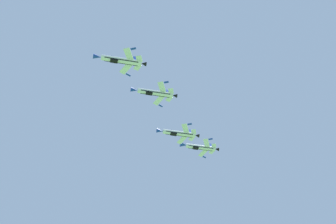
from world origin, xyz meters
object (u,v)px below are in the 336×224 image
(fighter_jet_right_wing, at_px, (178,133))
(fighter_jet_lead, at_px, (120,60))
(fighter_jet_left_wing, at_px, (154,93))
(fighter_jet_left_outer, at_px, (200,147))

(fighter_jet_right_wing, bearing_deg, fighter_jet_lead, 141.13)
(fighter_jet_left_wing, height_order, fighter_jet_right_wing, fighter_jet_left_wing)
(fighter_jet_lead, xyz_separation_m, fighter_jet_left_wing, (4.04, 20.52, 2.94))
(fighter_jet_left_wing, xyz_separation_m, fighter_jet_right_wing, (3.07, 19.41, -4.36))
(fighter_jet_left_wing, relative_size, fighter_jet_right_wing, 1.00)
(fighter_jet_left_wing, distance_m, fighter_jet_right_wing, 20.13)
(fighter_jet_left_outer, bearing_deg, fighter_jet_lead, 139.68)
(fighter_jet_lead, xyz_separation_m, fighter_jet_left_outer, (11.54, 56.51, 1.95))
(fighter_jet_left_wing, bearing_deg, fighter_jet_left_outer, -40.55)
(fighter_jet_lead, relative_size, fighter_jet_right_wing, 1.00)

